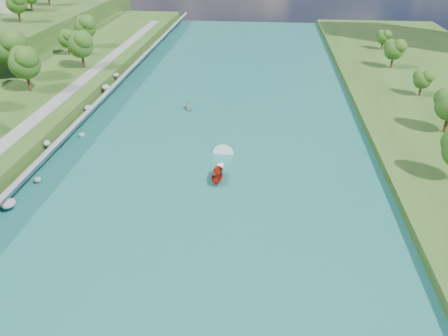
# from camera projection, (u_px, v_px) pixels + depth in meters

# --- Properties ---
(ground) EXTENTS (260.00, 260.00, 0.00)m
(ground) POSITION_uv_depth(u_px,v_px,m) (188.00, 243.00, 53.47)
(ground) COLOR #2D5119
(ground) RESTS_ON ground
(river_water) EXTENTS (55.00, 240.00, 0.10)m
(river_water) POSITION_uv_depth(u_px,v_px,m) (209.00, 164.00, 70.82)
(river_water) COLOR #1B6756
(river_water) RESTS_ON ground
(riprap_bank) EXTENTS (4.40, 236.00, 4.07)m
(riprap_bank) POSITION_uv_depth(u_px,v_px,m) (52.00, 149.00, 71.69)
(riprap_bank) COLOR slate
(riprap_bank) RESTS_ON ground
(riverside_path) EXTENTS (3.00, 200.00, 0.10)m
(riverside_path) POSITION_uv_depth(u_px,v_px,m) (13.00, 136.00, 71.93)
(riverside_path) COLOR gray
(riverside_path) RESTS_ON berm_west
(trees_ridge) EXTENTS (23.56, 54.10, 10.92)m
(trees_ridge) POSITION_uv_depth(u_px,v_px,m) (10.00, 0.00, 133.46)
(trees_ridge) COLOR #204412
(trees_ridge) RESTS_ON ridge_west
(motorboat) EXTENTS (3.60, 19.00, 2.08)m
(motorboat) POSITION_uv_depth(u_px,v_px,m) (218.00, 172.00, 67.00)
(motorboat) COLOR #AB1D0D
(motorboat) RESTS_ON river_water
(raft) EXTENTS (3.17, 3.57, 1.70)m
(raft) POSITION_uv_depth(u_px,v_px,m) (188.00, 107.00, 91.78)
(raft) COLOR gray
(raft) RESTS_ON river_water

